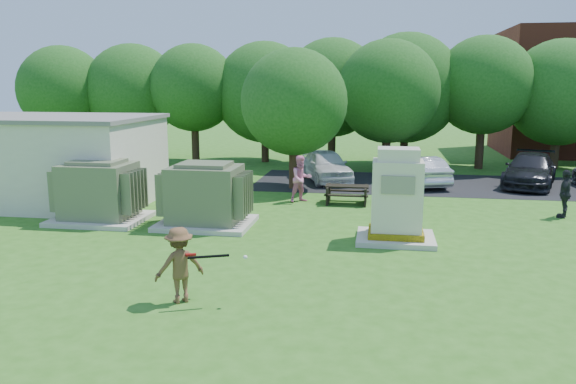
% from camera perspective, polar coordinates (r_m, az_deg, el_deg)
% --- Properties ---
extents(ground, '(120.00, 120.00, 0.00)m').
position_cam_1_polar(ground, '(13.71, -2.82, -8.52)').
color(ground, '#2D6619').
rests_on(ground, ground).
extents(service_building, '(10.00, 5.00, 3.20)m').
position_cam_1_polar(service_building, '(24.16, -25.39, 2.87)').
color(service_building, beige).
rests_on(service_building, ground).
extents(service_building_roof, '(10.20, 5.20, 0.15)m').
position_cam_1_polar(service_building_roof, '(24.02, -25.72, 6.83)').
color(service_building_roof, slate).
rests_on(service_building_roof, service_building).
extents(parking_strip, '(20.00, 6.00, 0.01)m').
position_cam_1_polar(parking_strip, '(26.84, 18.43, 0.64)').
color(parking_strip, '#232326').
rests_on(parking_strip, ground).
extents(transformer_left, '(3.00, 2.40, 2.07)m').
position_cam_1_polar(transformer_left, '(19.81, -18.63, -0.06)').
color(transformer_left, beige).
rests_on(transformer_left, ground).
extents(transformer_right, '(3.00, 2.40, 2.07)m').
position_cam_1_polar(transformer_right, '(18.36, -8.39, -0.44)').
color(transformer_right, beige).
rests_on(transformer_right, ground).
extents(generator_cabinet, '(2.26, 1.85, 2.75)m').
position_cam_1_polar(generator_cabinet, '(16.65, 10.99, -0.89)').
color(generator_cabinet, beige).
rests_on(generator_cabinet, ground).
extents(picnic_table, '(1.65, 1.24, 0.71)m').
position_cam_1_polar(picnic_table, '(21.72, 6.00, -0.02)').
color(picnic_table, black).
rests_on(picnic_table, ground).
extents(batter, '(1.21, 1.11, 1.63)m').
position_cam_1_polar(batter, '(12.13, -10.97, -7.29)').
color(batter, brown).
rests_on(batter, ground).
extents(person_at_picnic, '(1.12, 1.09, 1.82)m').
position_cam_1_polar(person_at_picnic, '(21.84, 1.35, 1.35)').
color(person_at_picnic, pink).
rests_on(person_at_picnic, ground).
extents(person_walking_right, '(0.77, 1.06, 1.67)m').
position_cam_1_polar(person_walking_right, '(21.51, 26.32, -0.16)').
color(person_walking_right, black).
rests_on(person_walking_right, ground).
extents(car_white, '(3.22, 4.71, 1.49)m').
position_cam_1_polar(car_white, '(26.63, 3.86, 2.72)').
color(car_white, white).
rests_on(car_white, ground).
extents(car_silver_a, '(2.62, 4.22, 1.31)m').
position_cam_1_polar(car_silver_a, '(26.24, 13.31, 2.13)').
color(car_silver_a, '#B5B5BA').
rests_on(car_silver_a, ground).
extents(car_dark, '(3.50, 5.37, 1.45)m').
position_cam_1_polar(car_dark, '(27.56, 23.38, 2.07)').
color(car_dark, black).
rests_on(car_dark, ground).
extents(batting_equipment, '(1.29, 0.43, 0.12)m').
position_cam_1_polar(batting_equipment, '(11.77, -7.83, -6.49)').
color(batting_equipment, black).
rests_on(batting_equipment, ground).
extents(tree_row, '(41.30, 13.30, 7.30)m').
position_cam_1_polar(tree_row, '(31.13, 7.76, 10.15)').
color(tree_row, '#47301E').
rests_on(tree_row, ground).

